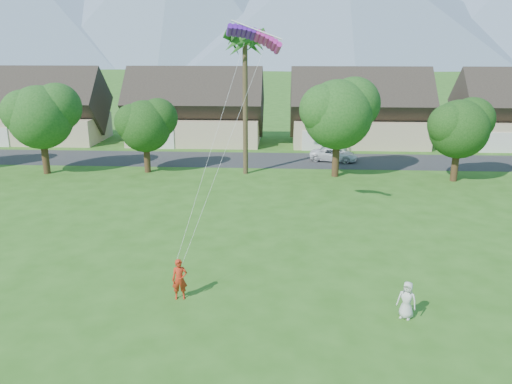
# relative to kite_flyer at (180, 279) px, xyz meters

# --- Properties ---
(ground) EXTENTS (500.00, 500.00, 0.00)m
(ground) POSITION_rel_kite_flyer_xyz_m (3.24, -5.29, -0.97)
(ground) COLOR #2D6019
(ground) RESTS_ON ground
(street) EXTENTS (90.00, 7.00, 0.01)m
(street) POSITION_rel_kite_flyer_xyz_m (3.24, 28.71, -0.97)
(street) COLOR #2D2D30
(street) RESTS_ON ground
(kite_flyer) EXTENTS (0.78, 0.58, 1.94)m
(kite_flyer) POSITION_rel_kite_flyer_xyz_m (0.00, 0.00, 0.00)
(kite_flyer) COLOR red
(kite_flyer) RESTS_ON ground
(watcher) EXTENTS (0.97, 0.85, 1.68)m
(watcher) POSITION_rel_kite_flyer_xyz_m (10.02, -1.11, -0.13)
(watcher) COLOR silver
(watcher) RESTS_ON ground
(parked_car) EXTENTS (5.04, 3.15, 1.30)m
(parked_car) POSITION_rel_kite_flyer_xyz_m (9.65, 28.71, -0.32)
(parked_car) COLOR white
(parked_car) RESTS_ON ground
(mountain_ridge) EXTENTS (540.00, 240.00, 70.00)m
(mountain_ridge) POSITION_rel_kite_flyer_xyz_m (13.64, 254.71, 28.10)
(mountain_ridge) COLOR slate
(mountain_ridge) RESTS_ON ground
(houses_row) EXTENTS (72.75, 8.19, 8.86)m
(houses_row) POSITION_rel_kite_flyer_xyz_m (3.73, 37.70, 2.47)
(houses_row) COLOR beige
(houses_row) RESTS_ON ground
(tree_row) EXTENTS (62.27, 6.67, 8.45)m
(tree_row) POSITION_rel_kite_flyer_xyz_m (2.09, 22.62, 3.92)
(tree_row) COLOR #47301C
(tree_row) RESTS_ON ground
(fan_palm) EXTENTS (3.00, 3.00, 13.80)m
(fan_palm) POSITION_rel_kite_flyer_xyz_m (1.24, 23.21, 10.83)
(fan_palm) COLOR #4C3D26
(fan_palm) RESTS_ON ground
(parafoil_kite) EXTENTS (3.08, 1.07, 0.50)m
(parafoil_kite) POSITION_rel_kite_flyer_xyz_m (3.01, 7.93, 10.80)
(parafoil_kite) COLOR #5817AE
(parafoil_kite) RESTS_ON ground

